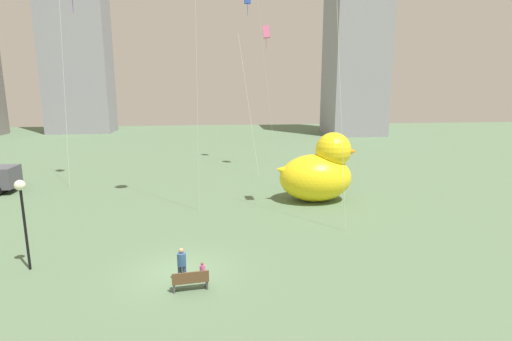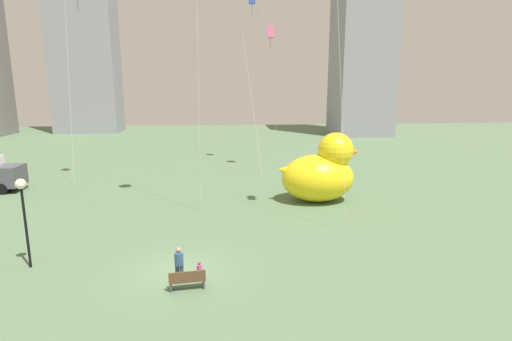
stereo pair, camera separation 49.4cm
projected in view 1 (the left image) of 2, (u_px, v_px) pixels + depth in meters
ground_plane at (182, 273)px, 19.01m from camera, size 140.00×140.00×0.00m
park_bench at (191, 280)px, 17.28m from camera, size 1.60×0.64×0.90m
person_adult at (182, 263)px, 17.97m from camera, size 0.39×0.39×1.60m
person_child at (202, 271)px, 17.95m from camera, size 0.24×0.24×0.98m
giant_inflatable_duck at (318, 172)px, 30.38m from camera, size 6.23×4.00×5.16m
lamppost at (22, 200)px, 18.66m from camera, size 0.49×0.49×4.37m
city_skyline at (141, 31)px, 68.04m from camera, size 76.02×15.84×38.43m
kite_pink at (266, 33)px, 38.86m from camera, size 3.02×3.64×14.11m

